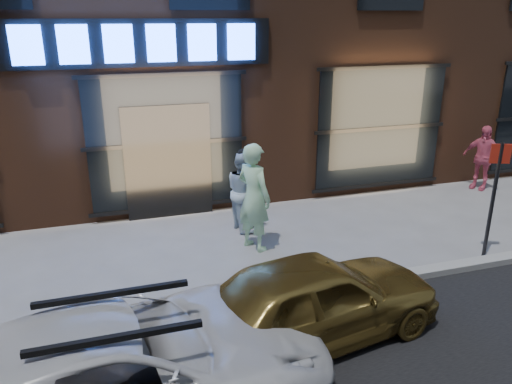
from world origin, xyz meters
TOP-DOWN VIEW (x-y plane):
  - ground at (0.00, 0.00)m, footprint 90.00×90.00m
  - curb at (0.00, 0.00)m, footprint 60.00×0.25m
  - man_bowtie at (1.25, 1.87)m, footprint 0.78×0.87m
  - man_cap at (1.32, 2.79)m, footprint 0.70×0.85m
  - passerby at (7.61, 3.43)m, footprint 0.79×1.01m
  - white_suv at (-1.32, -1.76)m, footprint 4.84×2.71m
  - gold_sedan at (1.19, -1.02)m, footprint 3.72×2.02m
  - sign_post at (5.09, 0.28)m, footprint 0.32×0.15m

SIDE VIEW (x-z plane):
  - ground at x=0.00m, z-range 0.00..0.00m
  - curb at x=0.00m, z-range 0.00..0.12m
  - gold_sedan at x=1.19m, z-range 0.00..1.20m
  - white_suv at x=-1.32m, z-range 0.00..1.28m
  - passerby at x=7.61m, z-range 0.00..1.60m
  - man_cap at x=1.32m, z-range 0.00..1.61m
  - man_bowtie at x=1.25m, z-range 0.00..2.01m
  - sign_post at x=5.09m, z-range 0.22..2.33m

